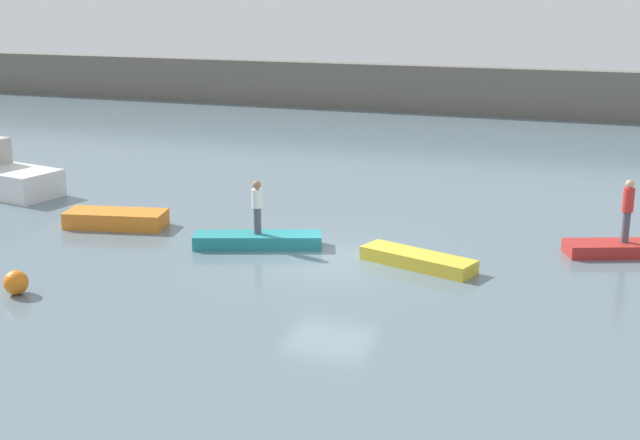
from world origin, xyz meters
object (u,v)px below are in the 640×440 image
person_white_shirt (257,204)px  mooring_buoy (16,283)px  rowboat_yellow (418,260)px  rowboat_teal (258,240)px  rowboat_orange (116,219)px  person_red_shirt (628,207)px  rowboat_red (624,248)px

person_white_shirt → mooring_buoy: size_ratio=2.59×
mooring_buoy → rowboat_yellow: bearing=31.5°
rowboat_teal → person_white_shirt: size_ratio=2.35×
rowboat_orange → person_white_shirt: bearing=-17.2°
rowboat_teal → person_red_shirt: size_ratio=2.06×
person_red_shirt → mooring_buoy: 16.88m
rowboat_teal → rowboat_yellow: size_ratio=1.15×
person_red_shirt → person_white_shirt: bearing=-164.7°
person_red_shirt → person_white_shirt: 10.72m
rowboat_teal → person_red_shirt: (10.34, 2.82, 1.22)m
rowboat_orange → rowboat_yellow: 10.18m
rowboat_orange → rowboat_red: (15.56, 2.31, -0.07)m
person_red_shirt → mooring_buoy: person_red_shirt is taller
rowboat_yellow → rowboat_red: rowboat_yellow is taller
rowboat_yellow → mooring_buoy: mooring_buoy is taller
rowboat_yellow → person_white_shirt: bearing=-164.0°
rowboat_orange → rowboat_teal: rowboat_orange is taller
rowboat_orange → rowboat_yellow: size_ratio=0.97×
person_red_shirt → rowboat_yellow: bearing=-150.7°
person_red_shirt → rowboat_orange: bearing=-171.6°
rowboat_orange → rowboat_teal: (5.22, -0.51, -0.06)m
rowboat_red → person_white_shirt: 10.78m
person_white_shirt → rowboat_red: bearing=15.3°
rowboat_orange → mooring_buoy: bearing=-92.0°
person_red_shirt → rowboat_teal: bearing=-164.7°
rowboat_orange → rowboat_yellow: bearing=-15.6°
rowboat_yellow → person_white_shirt: 5.07m
rowboat_yellow → person_white_shirt: size_ratio=2.05×
rowboat_orange → person_red_shirt: bearing=-3.1°
rowboat_yellow → person_white_shirt: (-4.93, 0.21, 1.13)m
rowboat_yellow → rowboat_red: bearing=47.7°
rowboat_red → mooring_buoy: mooring_buoy is taller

